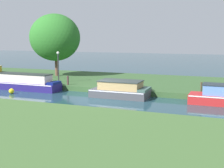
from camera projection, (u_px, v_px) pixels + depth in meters
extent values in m
plane|color=#1E3D48|center=(98.00, 99.00, 21.49)|extent=(120.00, 120.00, 0.00)
cube|color=#33542C|center=(129.00, 82.00, 27.90)|extent=(72.00, 10.00, 0.40)
cube|color=#3F602F|center=(13.00, 133.00, 13.18)|extent=(72.00, 10.00, 0.40)
cube|color=navy|center=(14.00, 85.00, 25.54)|extent=(8.45, 1.52, 0.61)
cube|color=white|center=(13.00, 82.00, 25.50)|extent=(8.28, 1.55, 0.07)
cube|color=beige|center=(16.00, 78.00, 25.35)|extent=(6.41, 1.16, 0.67)
cube|color=#272E2B|center=(15.00, 73.00, 25.29)|extent=(6.51, 1.22, 0.06)
cube|color=navy|center=(54.00, 83.00, 24.05)|extent=(0.59, 1.28, 0.19)
cube|color=#44444B|center=(120.00, 93.00, 22.11)|extent=(4.12, 2.16, 0.57)
cube|color=white|center=(121.00, 90.00, 22.07)|extent=(4.04, 2.19, 0.07)
cube|color=tan|center=(121.00, 85.00, 22.02)|extent=(2.95, 1.64, 0.57)
cube|color=#2D3634|center=(121.00, 81.00, 21.97)|extent=(3.05, 1.73, 0.06)
cube|color=#3B5950|center=(144.00, 89.00, 21.41)|extent=(0.55, 1.82, 0.16)
cylinder|color=brown|center=(57.00, 63.00, 30.84)|extent=(0.38, 0.38, 2.56)
ellipsoid|color=#2A6C26|center=(55.00, 37.00, 30.21)|extent=(5.23, 4.19, 4.62)
cylinder|color=#333338|center=(58.00, 69.00, 26.17)|extent=(0.10, 0.10, 2.42)
sphere|color=white|center=(58.00, 53.00, 25.97)|extent=(0.24, 0.24, 0.24)
cylinder|color=#423E27|center=(201.00, 88.00, 21.22)|extent=(0.13, 0.13, 0.80)
cylinder|color=#4C2F31|center=(68.00, 80.00, 25.04)|extent=(0.15, 0.15, 0.72)
sphere|color=yellow|center=(11.00, 91.00, 23.34)|extent=(0.40, 0.40, 0.40)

